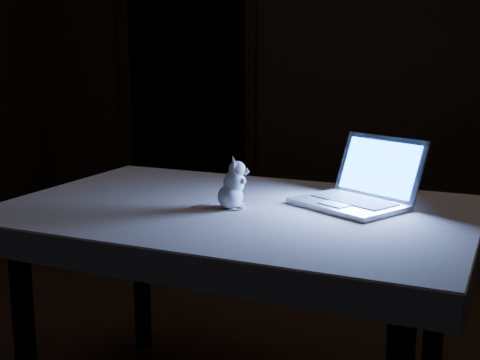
# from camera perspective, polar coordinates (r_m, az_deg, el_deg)

# --- Properties ---
(floor) EXTENTS (5.00, 5.00, 0.00)m
(floor) POSITION_cam_1_polar(r_m,az_deg,el_deg) (2.53, 4.68, -14.71)
(floor) COLOR black
(floor) RESTS_ON ground
(back_wall) EXTENTS (4.50, 0.04, 2.60)m
(back_wall) POSITION_cam_1_polar(r_m,az_deg,el_deg) (4.77, 8.46, 13.57)
(back_wall) COLOR black
(back_wall) RESTS_ON ground
(doorway) EXTENTS (1.06, 0.36, 2.13)m
(doorway) POSITION_cam_1_polar(r_m,az_deg,el_deg) (4.94, -4.70, 10.85)
(doorway) COLOR black
(doorway) RESTS_ON back_wall
(table) EXTENTS (1.39, 1.05, 0.67)m
(table) POSITION_cam_1_polar(r_m,az_deg,el_deg) (1.95, -0.31, -12.08)
(table) COLOR black
(table) RESTS_ON floor
(tablecloth) EXTENTS (1.58, 1.37, 0.08)m
(tablecloth) POSITION_cam_1_polar(r_m,az_deg,el_deg) (1.90, 0.74, -3.22)
(tablecloth) COLOR beige
(tablecloth) RESTS_ON table
(laptop) EXTENTS (0.39, 0.39, 0.20)m
(laptop) POSITION_cam_1_polar(r_m,az_deg,el_deg) (1.85, 9.67, 0.66)
(laptop) COLOR #A9A9AE
(laptop) RESTS_ON tablecloth
(plush_mouse) EXTENTS (0.14, 0.14, 0.14)m
(plush_mouse) POSITION_cam_1_polar(r_m,az_deg,el_deg) (1.81, -0.88, -0.31)
(plush_mouse) COLOR silver
(plush_mouse) RESTS_ON tablecloth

